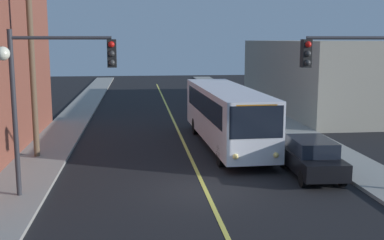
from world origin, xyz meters
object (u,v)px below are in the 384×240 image
at_px(city_bus, 226,113).
at_px(parked_car_black, 311,157).
at_px(utility_pole_near, 30,29).
at_px(traffic_signal_right_corner, 357,81).
at_px(traffic_signal_left_corner, 57,82).

bearing_deg(city_bus, parked_car_black, -67.65).
xyz_separation_m(parked_car_black, utility_pole_near, (-12.27, 4.43, 5.41)).
height_order(parked_car_black, utility_pole_near, utility_pole_near).
height_order(parked_car_black, traffic_signal_right_corner, traffic_signal_right_corner).
xyz_separation_m(parked_car_black, traffic_signal_right_corner, (0.65, -2.51, 3.46)).
distance_m(parked_car_black, traffic_signal_left_corner, 10.87).
bearing_deg(traffic_signal_left_corner, traffic_signal_right_corner, -4.44).
relative_size(traffic_signal_left_corner, traffic_signal_right_corner, 1.00).
bearing_deg(parked_car_black, traffic_signal_right_corner, -75.40).
bearing_deg(traffic_signal_right_corner, parked_car_black, 104.60).
xyz_separation_m(city_bus, parked_car_black, (2.56, -6.22, -0.98)).
bearing_deg(traffic_signal_right_corner, traffic_signal_left_corner, 175.56).
distance_m(city_bus, parked_car_black, 6.80).
relative_size(city_bus, utility_pole_near, 1.09).
bearing_deg(utility_pole_near, city_bus, 10.46).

